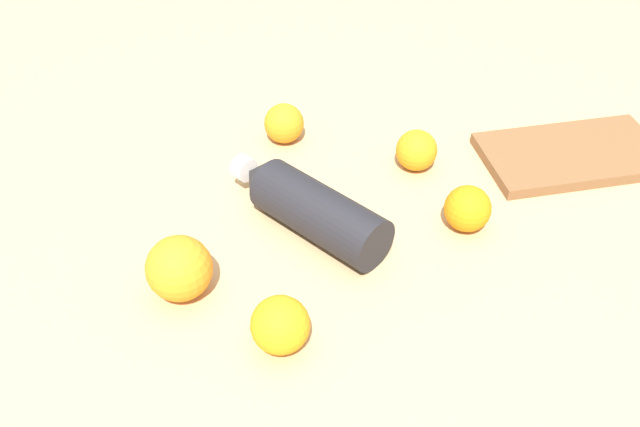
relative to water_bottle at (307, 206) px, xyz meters
The scene contains 8 objects.
ground_plane 0.05m from the water_bottle, 79.48° to the right, with size 2.40×2.40×0.00m, color tan.
water_bottle is the anchor object (origin of this frame).
orange_0 0.22m from the water_bottle, 149.24° to the right, with size 0.06×0.06×0.06m, color orange.
orange_1 0.22m from the water_bottle, behind, with size 0.07×0.07×0.07m, color orange.
orange_2 0.22m from the water_bottle, 88.26° to the right, with size 0.06×0.06×0.06m, color orange.
orange_3 0.20m from the water_bottle, 28.99° to the left, with size 0.08×0.08×0.08m, color orange.
orange_4 0.21m from the water_bottle, 72.81° to the left, with size 0.07×0.07×0.07m, color orange.
cutting_board 0.45m from the water_bottle, 168.39° to the right, with size 0.28×0.15×0.02m, color brown.
Camera 1 is at (0.10, 0.76, 0.66)m, focal length 39.48 mm.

